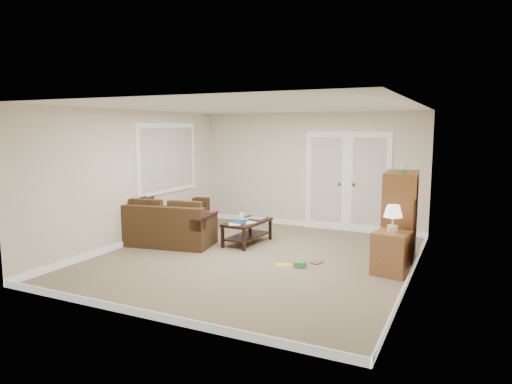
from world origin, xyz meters
The scene contains 17 objects.
floor centered at (0.00, 0.00, 0.00)m, with size 5.50×5.50×0.00m, color gray.
ceiling centered at (0.00, 0.00, 2.50)m, with size 5.00×5.50×0.02m, color white.
wall_left centered at (-2.50, 0.00, 1.25)m, with size 0.02×5.50×2.50m, color white.
wall_right centered at (2.50, 0.00, 1.25)m, with size 0.02×5.50×2.50m, color white.
wall_back centered at (0.00, 2.75, 1.25)m, with size 5.00×0.02×2.50m, color white.
wall_front centered at (0.00, -2.75, 1.25)m, with size 5.00×0.02×2.50m, color white.
baseboards centered at (0.00, 0.00, 0.05)m, with size 5.00×5.50×0.10m, color white, non-canonical shape.
french_doors centered at (0.85, 2.71, 1.04)m, with size 1.80×0.05×2.13m.
window_left centered at (-2.46, 1.00, 1.55)m, with size 0.05×1.92×1.42m.
sectional_sofa centered at (-2.17, 0.66, 0.30)m, with size 2.07×2.61×0.78m.
coffee_table centered at (-0.54, 0.84, 0.24)m, with size 0.61×1.10×0.73m.
tv_armoire centered at (2.20, 0.87, 0.74)m, with size 0.57×0.95×1.58m.
side_cabinet centered at (2.20, 0.13, 0.38)m, with size 0.56×0.56×1.04m.
space_heater centered at (1.69, 2.45, 0.14)m, with size 0.11×0.10×0.29m, color white.
floor_magazine centered at (0.57, -0.16, 0.00)m, with size 0.25×0.20×0.01m, color yellow.
floor_greenbox centered at (0.85, -0.12, 0.04)m, with size 0.17×0.22×0.09m, color #408D4D.
floor_book centered at (0.94, 0.21, 0.01)m, with size 0.16×0.22×0.02m, color brown.
Camera 1 is at (3.21, -6.69, 2.16)m, focal length 32.00 mm.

